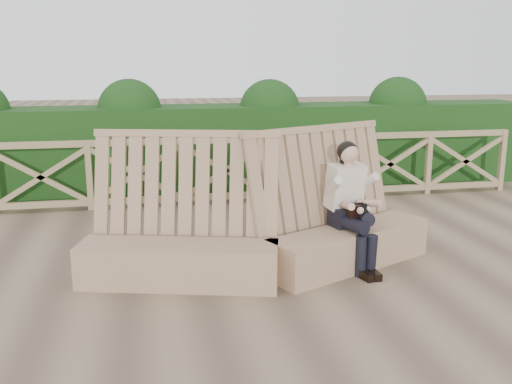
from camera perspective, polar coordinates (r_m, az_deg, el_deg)
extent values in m
plane|color=brown|center=(6.12, 1.79, -9.02)|extent=(60.00, 60.00, 0.00)
cube|color=#977256|center=(6.06, -7.75, -7.13)|extent=(2.14, 1.02, 0.44)
cube|color=#977256|center=(6.14, -7.42, -1.22)|extent=(2.12, 0.97, 1.56)
cube|color=#977256|center=(6.61, 9.29, -5.45)|extent=(2.09, 1.33, 0.44)
cube|color=#977256|center=(6.64, 7.81, -0.16)|extent=(2.07, 1.28, 1.56)
cube|color=black|center=(6.61, 9.05, -2.42)|extent=(0.42, 0.35, 0.22)
cube|color=beige|center=(6.57, 8.91, 0.58)|extent=(0.46, 0.38, 0.53)
sphere|color=tan|center=(6.45, 9.28, 3.83)|extent=(0.26, 0.26, 0.21)
sphere|color=black|center=(6.48, 9.11, 4.05)|extent=(0.28, 0.28, 0.23)
cylinder|color=black|center=(6.40, 9.45, -3.15)|extent=(0.26, 0.49, 0.15)
cylinder|color=black|center=(6.49, 10.54, -2.32)|extent=(0.26, 0.49, 0.17)
cylinder|color=black|center=(6.31, 10.43, -6.39)|extent=(0.15, 0.15, 0.44)
cylinder|color=black|center=(6.37, 11.43, -6.27)|extent=(0.15, 0.15, 0.44)
cube|color=black|center=(6.31, 10.85, -8.19)|extent=(0.15, 0.26, 0.08)
cube|color=black|center=(6.35, 11.70, -8.09)|extent=(0.15, 0.26, 0.08)
cube|color=black|center=(6.45, 10.15, -1.92)|extent=(0.28, 0.21, 0.17)
cube|color=black|center=(6.30, 10.87, -1.74)|extent=(0.09, 0.10, 0.12)
cube|color=#937D55|center=(9.20, -3.11, 5.23)|extent=(10.10, 0.07, 0.10)
cube|color=#937D55|center=(9.38, -3.04, -0.41)|extent=(10.10, 0.07, 0.10)
cube|color=black|center=(10.42, -4.04, 4.48)|extent=(12.00, 1.20, 1.50)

